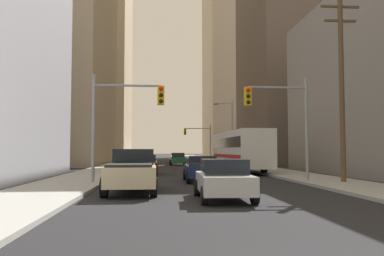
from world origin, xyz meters
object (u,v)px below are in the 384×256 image
(sedan_silver, at_px, (223,179))
(sedan_green, at_px, (177,159))
(pickup_truck_beige, at_px, (132,171))
(traffic_signal_far_right, at_px, (199,137))
(city_bus, at_px, (240,149))
(traffic_signal_near_left, at_px, (125,110))
(sedan_maroon, at_px, (145,164))
(traffic_signal_near_right, at_px, (280,111))
(sedan_navy, at_px, (201,169))

(sedan_silver, bearing_deg, sedan_green, 90.21)
(pickup_truck_beige, relative_size, traffic_signal_far_right, 0.91)
(city_bus, relative_size, pickup_truck_beige, 2.13)
(pickup_truck_beige, distance_m, sedan_green, 32.00)
(city_bus, bearing_deg, sedan_silver, -103.56)
(traffic_signal_far_right, bearing_deg, traffic_signal_near_left, -101.14)
(sedan_green, xyz_separation_m, traffic_signal_near_left, (-4.16, -27.69, 3.28))
(city_bus, distance_m, sedan_maroon, 8.31)
(city_bus, xyz_separation_m, traffic_signal_near_right, (0.00, -11.13, 2.11))
(traffic_signal_near_left, bearing_deg, sedan_green, 81.45)
(sedan_maroon, distance_m, traffic_signal_near_left, 9.28)
(sedan_silver, relative_size, traffic_signal_far_right, 0.71)
(sedan_navy, height_order, traffic_signal_near_left, traffic_signal_near_left)
(traffic_signal_far_right, bearing_deg, city_bus, -89.34)
(sedan_navy, bearing_deg, traffic_signal_near_right, -18.43)
(traffic_signal_near_right, bearing_deg, traffic_signal_far_right, 90.49)
(city_bus, bearing_deg, sedan_green, 105.23)
(pickup_truck_beige, relative_size, sedan_maroon, 1.29)
(sedan_maroon, xyz_separation_m, traffic_signal_far_right, (7.49, 33.58, 3.30))
(sedan_silver, height_order, sedan_green, same)
(sedan_navy, relative_size, traffic_signal_near_left, 0.70)
(sedan_green, bearing_deg, traffic_signal_near_right, -80.74)
(traffic_signal_near_left, height_order, traffic_signal_near_right, same)
(sedan_green, bearing_deg, traffic_signal_far_right, 74.07)
(pickup_truck_beige, relative_size, traffic_signal_near_left, 0.91)
(city_bus, xyz_separation_m, sedan_navy, (-4.32, -9.69, -1.16))
(city_bus, bearing_deg, sedan_navy, -114.02)
(pickup_truck_beige, bearing_deg, city_bus, 62.49)
(sedan_silver, distance_m, traffic_signal_near_right, 8.92)
(sedan_navy, relative_size, sedan_maroon, 1.00)
(sedan_green, xyz_separation_m, traffic_signal_far_right, (4.15, 14.54, 3.30))
(sedan_green, xyz_separation_m, traffic_signal_near_right, (4.51, -27.69, 3.27))
(traffic_signal_near_left, relative_size, traffic_signal_near_right, 1.00)
(traffic_signal_near_left, xyz_separation_m, traffic_signal_far_right, (8.31, 42.22, 0.02))
(sedan_silver, distance_m, traffic_signal_near_left, 8.88)
(sedan_maroon, relative_size, sedan_green, 0.99)
(traffic_signal_near_right, bearing_deg, sedan_green, 99.26)
(sedan_maroon, height_order, traffic_signal_near_right, traffic_signal_near_right)
(traffic_signal_far_right, bearing_deg, sedan_green, -105.93)
(sedan_green, distance_m, traffic_signal_far_right, 15.47)
(city_bus, xyz_separation_m, traffic_signal_far_right, (-0.36, 31.10, 2.14))
(city_bus, relative_size, traffic_signal_far_right, 1.93)
(city_bus, distance_m, sedan_green, 17.20)
(sedan_silver, bearing_deg, traffic_signal_near_left, 121.32)
(sedan_silver, height_order, traffic_signal_near_left, traffic_signal_near_left)
(sedan_navy, xyz_separation_m, sedan_green, (-0.19, 26.25, 0.00))
(sedan_maroon, bearing_deg, traffic_signal_near_left, -95.43)
(sedan_silver, bearing_deg, traffic_signal_near_right, 58.10)
(traffic_signal_near_left, bearing_deg, sedan_maroon, 84.57)
(sedan_maroon, bearing_deg, sedan_silver, -77.54)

